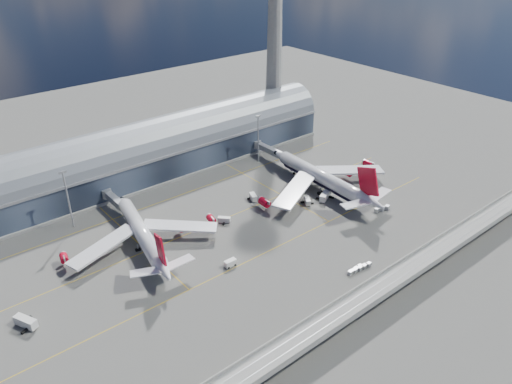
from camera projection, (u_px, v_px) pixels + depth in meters
ground at (250, 241)px, 198.29m from camera, size 500.00×500.00×0.00m
taxi_lines at (218, 218)px, 213.26m from camera, size 200.00×80.12×0.01m
terminal at (151, 153)px, 245.69m from camera, size 200.00×30.00×28.00m
control_tower at (275, 44)px, 277.30m from camera, size 19.00×19.00×103.00m
guideway at (358, 302)px, 158.50m from camera, size 220.00×8.50×7.20m
floodlight_mast_left at (68, 198)px, 201.08m from camera, size 3.00×0.70×25.70m
floodlight_mast_right at (258, 138)px, 256.96m from camera, size 3.00×0.70×25.70m
airliner_left at (143, 235)px, 192.01m from camera, size 61.06×64.31×19.72m
airliner_right at (323, 179)px, 232.89m from camera, size 69.79×72.94×23.14m
jet_bridge_left at (118, 203)px, 214.76m from camera, size 4.40×28.00×7.25m
jet_bridge_right at (273, 152)px, 262.21m from camera, size 4.40×32.00×7.25m
service_truck_0 at (26, 322)px, 155.77m from camera, size 5.72×8.26×3.28m
service_truck_1 at (230, 263)px, 183.22m from camera, size 4.58×2.34×2.63m
service_truck_2 at (325, 196)px, 227.33m from camera, size 9.36×6.27×3.30m
service_truck_3 at (307, 201)px, 223.71m from camera, size 4.74×5.86×2.69m
service_truck_4 at (253, 197)px, 226.48m from camera, size 4.05×5.69×3.01m
service_truck_5 at (224, 220)px, 209.89m from camera, size 5.03×5.16×2.52m
cargo_train_0 at (356, 269)px, 180.97m from camera, size 6.57×1.57×1.46m
cargo_train_1 at (360, 268)px, 181.33m from camera, size 11.14×2.67×1.47m
cargo_train_2 at (382, 209)px, 218.51m from camera, size 8.29×3.65×1.82m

